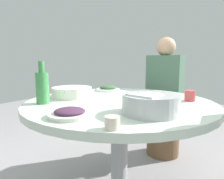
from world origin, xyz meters
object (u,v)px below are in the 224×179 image
tea_cup_far (190,96)px  stool_for_diner_left (163,133)px  round_dining_table (119,115)px  green_bottle (42,87)px  soup_bowl (72,92)px  dish_stirfry (162,95)px  rice_bowl (150,104)px  dish_greens (108,89)px  dish_eggplant (69,113)px  tea_cup_near (112,123)px  diner_left (165,81)px

tea_cup_far → stool_for_diner_left: size_ratio=0.15×
round_dining_table → green_bottle: green_bottle is taller
soup_bowl → tea_cup_far: 0.82m
round_dining_table → green_bottle: 0.53m
dish_stirfry → rice_bowl: bearing=102.8°
tea_cup_far → dish_greens: bearing=-6.7°
dish_eggplant → tea_cup_far: 0.81m
rice_bowl → dish_eggplant: size_ratio=1.36×
rice_bowl → dish_greens: bearing=-40.8°
round_dining_table → tea_cup_near: size_ratio=20.25×
soup_bowl → dish_stirfry: bearing=-147.6°
dish_greens → dish_eggplant: 0.85m
soup_bowl → diner_left: (-0.37, -0.96, 0.02)m
dish_stirfry → diner_left: (0.18, -0.61, 0.04)m
dish_stirfry → round_dining_table: bearing=55.2°
stool_for_diner_left → dish_eggplant: bearing=89.3°
dish_greens → rice_bowl: bearing=139.2°
dish_stirfry → stool_for_diner_left: (0.18, -0.61, -0.51)m
dish_stirfry → stool_for_diner_left: dish_stirfry is taller
round_dining_table → diner_left: 0.90m
dish_stirfry → tea_cup_near: size_ratio=3.13×
tea_cup_near → dish_stirfry: bearing=-84.5°
rice_bowl → dish_stirfry: 0.49m
tea_cup_far → tea_cup_near: bearing=80.3°
soup_bowl → green_bottle: bearing=91.6°
tea_cup_far → stool_for_diner_left: (0.38, -0.64, -0.53)m
dish_eggplant → stool_for_diner_left: bearing=-90.7°
rice_bowl → green_bottle: (0.65, 0.13, 0.05)m
tea_cup_near → tea_cup_far: tea_cup_far is taller
stool_for_diner_left → diner_left: bearing=88.2°
round_dining_table → dish_eggplant: bearing=89.7°
soup_bowl → dish_eggplant: 0.53m
dish_stirfry → tea_cup_near: 0.78m
dish_stirfry → stool_for_diner_left: size_ratio=0.41×
tea_cup_near → diner_left: (0.25, -1.38, 0.03)m
dish_stirfry → green_bottle: 0.83m
dish_stirfry → diner_left: size_ratio=0.25×
dish_stirfry → tea_cup_near: tea_cup_near is taller
dish_eggplant → tea_cup_far: size_ratio=3.03×
tea_cup_near → stool_for_diner_left: tea_cup_near is taller
rice_bowl → dish_stirfry: size_ratio=1.50×
round_dining_table → tea_cup_far: tea_cup_far is taller
dish_greens → tea_cup_near: tea_cup_near is taller
rice_bowl → dish_eggplant: rice_bowl is taller
soup_bowl → tea_cup_far: size_ratio=4.13×
green_bottle → tea_cup_near: size_ratio=4.29×
dish_greens → green_bottle: size_ratio=0.79×
dish_stirfry → diner_left: bearing=-73.6°
soup_bowl → tea_cup_near: soup_bowl is taller
soup_bowl → tea_cup_near: (-0.63, 0.43, -0.01)m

